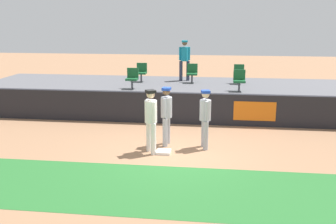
# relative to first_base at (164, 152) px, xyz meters

# --- Properties ---
(ground_plane) EXTENTS (60.00, 60.00, 0.00)m
(ground_plane) POSITION_rel_first_base_xyz_m (0.25, 0.07, -0.04)
(ground_plane) COLOR #936B4C
(grass_foreground_strip) EXTENTS (18.00, 2.80, 0.01)m
(grass_foreground_strip) POSITION_rel_first_base_xyz_m (0.25, -2.42, -0.04)
(grass_foreground_strip) COLOR #26662B
(grass_foreground_strip) RESTS_ON ground_plane
(first_base) EXTENTS (0.40, 0.40, 0.08)m
(first_base) POSITION_rel_first_base_xyz_m (0.00, 0.00, 0.00)
(first_base) COLOR white
(first_base) RESTS_ON ground_plane
(player_fielder_home) EXTENTS (0.49, 0.60, 1.87)m
(player_fielder_home) POSITION_rel_first_base_xyz_m (-0.37, 0.01, 1.04)
(player_fielder_home) COLOR white
(player_fielder_home) RESTS_ON ground_plane
(player_runner_visitor) EXTENTS (0.41, 0.49, 1.78)m
(player_runner_visitor) POSITION_rel_first_base_xyz_m (1.17, 0.62, 0.99)
(player_runner_visitor) COLOR #9EA3AD
(player_runner_visitor) RESTS_ON ground_plane
(player_coach_visitor) EXTENTS (0.38, 0.51, 1.82)m
(player_coach_visitor) POSITION_rel_first_base_xyz_m (-0.02, 0.77, 1.01)
(player_coach_visitor) COLOR #9EA3AD
(player_coach_visitor) RESTS_ON ground_plane
(field_wall) EXTENTS (18.00, 0.26, 1.16)m
(field_wall) POSITION_rel_first_base_xyz_m (0.26, 3.33, 0.54)
(field_wall) COLOR black
(field_wall) RESTS_ON ground_plane
(bleacher_platform) EXTENTS (18.00, 4.80, 1.01)m
(bleacher_platform) POSITION_rel_first_base_xyz_m (0.25, 5.90, 0.47)
(bleacher_platform) COLOR #59595E
(bleacher_platform) RESTS_ON ground_plane
(seat_front_left) EXTENTS (0.47, 0.44, 0.84)m
(seat_front_left) POSITION_rel_first_base_xyz_m (-1.95, 4.77, 1.45)
(seat_front_left) COLOR #4C4C51
(seat_front_left) RESTS_ON bleacher_platform
(seat_back_center) EXTENTS (0.46, 0.44, 0.84)m
(seat_back_center) POSITION_rel_first_base_xyz_m (0.38, 6.57, 1.45)
(seat_back_center) COLOR #4C4C51
(seat_back_center) RESTS_ON bleacher_platform
(seat_back_right) EXTENTS (0.44, 0.44, 0.84)m
(seat_back_right) POSITION_rel_first_base_xyz_m (2.44, 6.57, 1.44)
(seat_back_right) COLOR #4C4C51
(seat_back_right) RESTS_ON bleacher_platform
(seat_front_right) EXTENTS (0.47, 0.44, 0.84)m
(seat_front_right) POSITION_rel_first_base_xyz_m (2.36, 4.77, 1.45)
(seat_front_right) COLOR #4C4C51
(seat_front_right) RESTS_ON bleacher_platform
(seat_back_left) EXTENTS (0.47, 0.44, 0.84)m
(seat_back_left) POSITION_rel_first_base_xyz_m (-1.92, 6.57, 1.45)
(seat_back_left) COLOR #4C4C51
(seat_back_left) RESTS_ON bleacher_platform
(spectator_hooded) EXTENTS (0.51, 0.41, 1.83)m
(spectator_hooded) POSITION_rel_first_base_xyz_m (-0.01, 7.13, 2.04)
(spectator_hooded) COLOR #33384C
(spectator_hooded) RESTS_ON bleacher_platform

